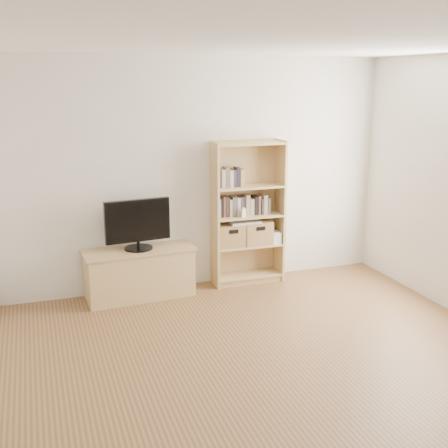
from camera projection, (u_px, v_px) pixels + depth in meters
name	position (u px, v px, depth m)	size (l,w,h in m)	color
floor	(290.00, 388.00, 4.39)	(4.50, 5.00, 0.01)	brown
back_wall	(198.00, 174.00, 6.36)	(4.50, 0.02, 2.60)	white
ceiling	(301.00, 40.00, 3.74)	(4.50, 5.00, 0.01)	white
tv_stand	(140.00, 274.00, 6.18)	(1.16, 0.43, 0.53)	tan
bookshelf	(248.00, 213.00, 6.51)	(0.84, 0.30, 1.68)	tan
television	(138.00, 224.00, 6.04)	(0.71, 0.05, 0.56)	black
books_row_mid	(248.00, 205.00, 6.50)	(0.88, 0.17, 0.24)	#A1938A
books_row_upper	(233.00, 178.00, 6.36)	(0.38, 0.14, 0.20)	#A1938A
baby_monitor	(243.00, 213.00, 6.39)	(0.05, 0.03, 0.10)	white
basket_left	(230.00, 235.00, 6.50)	(0.32, 0.26, 0.26)	olive
basket_right	(256.00, 232.00, 6.60)	(0.33, 0.27, 0.27)	olive
laptop	(244.00, 222.00, 6.50)	(0.36, 0.25, 0.03)	silver
magazine_stack	(271.00, 237.00, 6.67)	(0.17, 0.25, 0.12)	#BCB7AE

